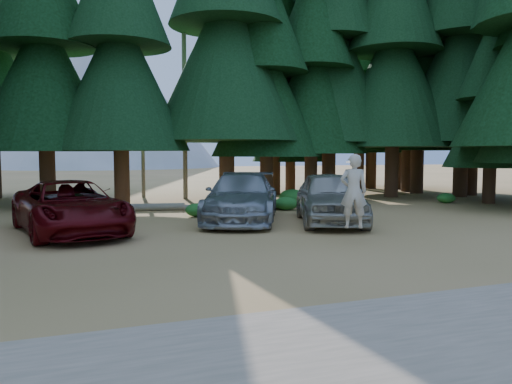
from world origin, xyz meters
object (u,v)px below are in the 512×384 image
at_px(silver_minivan_center, 242,197).
at_px(log_mid, 224,208).
at_px(red_pickup, 70,207).
at_px(log_right, 296,204).
at_px(log_left, 132,207).
at_px(frisbee_player, 354,191).
at_px(silver_minivan_right, 330,197).

relative_size(silver_minivan_center, log_mid, 1.79).
height_order(red_pickup, log_right, red_pickup).
xyz_separation_m(red_pickup, log_mid, (5.98, 4.05, -0.66)).
relative_size(red_pickup, log_left, 1.31).
bearing_deg(frisbee_player, log_mid, -59.34).
relative_size(red_pickup, silver_minivan_center, 0.97).
bearing_deg(silver_minivan_right, log_mid, 138.31).
bearing_deg(log_left, log_mid, -10.06).
bearing_deg(silver_minivan_right, log_left, 155.79).
bearing_deg(silver_minivan_right, log_right, 99.67).
bearing_deg(log_right, silver_minivan_center, -139.50).
xyz_separation_m(silver_minivan_right, log_right, (0.94, 4.80, -0.74)).
distance_m(red_pickup, log_mid, 7.26).
relative_size(silver_minivan_right, log_mid, 1.60).
bearing_deg(silver_minivan_center, log_mid, 109.04).
xyz_separation_m(red_pickup, silver_minivan_center, (5.71, 0.87, 0.06)).
xyz_separation_m(silver_minivan_center, log_right, (3.65, 3.31, -0.70)).
distance_m(silver_minivan_right, log_mid, 5.32).
bearing_deg(red_pickup, silver_minivan_center, -3.55).
distance_m(silver_minivan_center, log_mid, 3.27).
xyz_separation_m(silver_minivan_right, frisbee_player, (-1.24, -3.59, 0.50)).
distance_m(silver_minivan_center, frisbee_player, 5.31).
height_order(silver_minivan_right, log_left, silver_minivan_right).
distance_m(frisbee_player, log_left, 10.83).
bearing_deg(silver_minivan_center, log_left, 150.20).
xyz_separation_m(frisbee_player, log_right, (2.18, 8.39, -1.24)).
height_order(frisbee_player, log_right, frisbee_player).
distance_m(frisbee_player, log_right, 8.75).
bearing_deg(frisbee_player, log_left, -41.05).
bearing_deg(red_pickup, silver_minivan_right, -16.42).
bearing_deg(silver_minivan_center, log_right, 66.17).
relative_size(silver_minivan_center, frisbee_player, 2.97).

